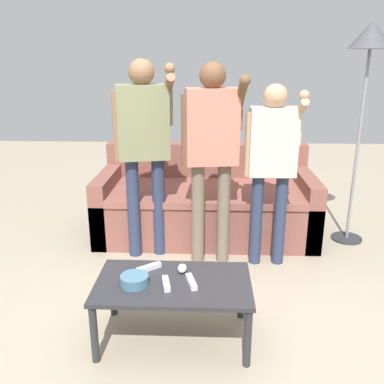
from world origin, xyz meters
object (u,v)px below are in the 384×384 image
at_px(player_left, 144,137).
at_px(player_center, 212,142).
at_px(coffee_table, 173,289).
at_px(game_remote_wand_spare, 149,268).
at_px(player_right, 272,155).
at_px(game_remote_wand_far, 166,284).
at_px(floor_lamp, 370,51).
at_px(game_remote_nunchuk, 182,268).
at_px(snack_bowl, 134,280).
at_px(game_remote_wand_near, 191,282).
at_px(couch, 206,204).

distance_m(player_left, player_center, 0.56).
relative_size(coffee_table, game_remote_wand_spare, 6.12).
bearing_deg(player_right, game_remote_wand_far, -124.28).
xyz_separation_m(floor_lamp, game_remote_wand_far, (-1.55, -1.57, -1.29)).
bearing_deg(game_remote_nunchuk, player_center, 79.10).
xyz_separation_m(snack_bowl, game_remote_wand_far, (0.18, -0.01, -0.01)).
xyz_separation_m(game_remote_wand_far, game_remote_wand_spare, (-0.13, 0.19, -0.00)).
bearing_deg(floor_lamp, game_remote_wand_spare, -140.54).
bearing_deg(player_left, snack_bowl, -85.03).
distance_m(coffee_table, game_remote_wand_spare, 0.22).
xyz_separation_m(game_remote_nunchuk, player_left, (-0.37, 1.02, 0.62)).
xyz_separation_m(player_right, game_remote_wand_spare, (-0.86, -0.88, -0.52)).
relative_size(floor_lamp, game_remote_wand_far, 12.78).
bearing_deg(game_remote_wand_spare, player_right, 45.88).
bearing_deg(game_remote_wand_far, player_left, 103.57).
relative_size(player_center, game_remote_wand_near, 9.86).
relative_size(coffee_table, snack_bowl, 5.57).
bearing_deg(snack_bowl, game_remote_nunchuk, 31.66).
xyz_separation_m(game_remote_nunchuk, player_right, (0.65, 0.90, 0.51)).
relative_size(snack_bowl, player_left, 0.10).
distance_m(player_right, game_remote_wand_near, 1.30).
bearing_deg(player_center, player_right, -2.36).
xyz_separation_m(snack_bowl, game_remote_wand_spare, (0.06, 0.18, -0.01)).
height_order(game_remote_nunchuk, player_center, player_center).
height_order(game_remote_wand_far, game_remote_wand_spare, same).
distance_m(snack_bowl, floor_lamp, 2.67).
bearing_deg(game_remote_wand_near, game_remote_wand_spare, 149.22).
bearing_deg(couch, game_remote_nunchuk, -94.86).
bearing_deg(couch, snack_bowl, -103.17).
height_order(player_center, game_remote_wand_near, player_center).
bearing_deg(snack_bowl, coffee_table, 11.21).
bearing_deg(player_right, game_remote_nunchuk, -125.72).
bearing_deg(floor_lamp, snack_bowl, -138.01).
relative_size(couch, floor_lamp, 1.04).
xyz_separation_m(game_remote_wand_near, game_remote_wand_far, (-0.14, -0.03, 0.00)).
distance_m(game_remote_wand_near, game_remote_wand_spare, 0.32).
bearing_deg(couch, game_remote_wand_far, -97.13).
relative_size(snack_bowl, player_center, 0.10).
distance_m(couch, player_center, 0.96).
xyz_separation_m(game_remote_nunchuk, floor_lamp, (1.47, 1.40, 1.28)).
xyz_separation_m(player_left, game_remote_wand_near, (0.43, -1.17, -0.63)).
relative_size(snack_bowl, floor_lamp, 0.09).
bearing_deg(player_right, game_remote_wand_spare, -134.12).
relative_size(game_remote_nunchuk, game_remote_wand_far, 0.58).
xyz_separation_m(player_left, game_remote_wand_spare, (0.16, -1.01, -0.63)).
relative_size(coffee_table, floor_lamp, 0.47).
relative_size(player_left, game_remote_wand_spare, 10.95).
height_order(game_remote_nunchuk, game_remote_wand_near, game_remote_nunchuk).
bearing_deg(couch, player_right, -51.18).
bearing_deg(coffee_table, game_remote_wand_far, -126.75).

